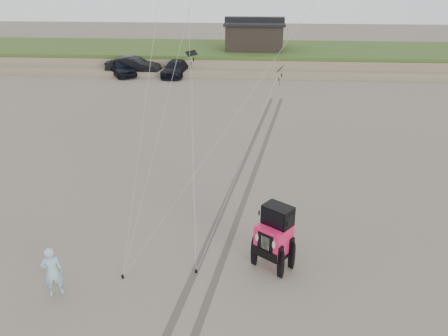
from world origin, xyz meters
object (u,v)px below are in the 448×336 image
at_px(truck_c, 175,69).
at_px(man, 52,272).
at_px(truck_b, 133,66).
at_px(jeep, 273,244).
at_px(truck_a, 121,68).
at_px(cabin, 254,35).

bearing_deg(truck_c, man, -82.38).
height_order(truck_b, jeep, jeep).
bearing_deg(truck_a, truck_b, -12.51).
height_order(cabin, truck_a, cabin).
bearing_deg(truck_c, cabin, 43.98).
distance_m(cabin, truck_c, 10.25).
relative_size(truck_a, truck_b, 0.87).
bearing_deg(truck_b, truck_c, -88.38).
bearing_deg(truck_b, jeep, -151.74).
height_order(cabin, man, cabin).
xyz_separation_m(cabin, man, (-5.84, -38.54, -2.36)).
xyz_separation_m(truck_a, truck_c, (5.46, 0.29, -0.07)).
height_order(cabin, truck_b, cabin).
height_order(truck_b, truck_c, truck_b).
height_order(truck_b, man, truck_b).
distance_m(truck_a, man, 32.74).
xyz_separation_m(truck_b, jeep, (13.10, -30.50, 0.05)).
bearing_deg(truck_a, man, -114.55).
xyz_separation_m(truck_a, truck_b, (1.17, 0.54, 0.09)).
bearing_deg(man, truck_c, -110.93).
xyz_separation_m(truck_b, truck_c, (4.29, -0.25, -0.16)).
relative_size(truck_a, truck_c, 0.93).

